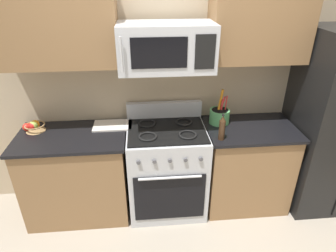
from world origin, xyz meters
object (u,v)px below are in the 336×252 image
Objects in this scene: microwave at (166,47)px; range_oven at (167,168)px; utensil_crock at (219,116)px; apple_loose at (27,127)px; fruit_basket at (35,126)px; bottle_soy at (222,128)px; refrigerator at (334,124)px; cutting_board at (113,125)px.

range_oven is at bearing -90.00° from microwave.
apple_loose is at bearing -179.99° from utensil_crock.
range_oven is 0.75m from utensil_crock.
apple_loose is at bearing 178.26° from fruit_basket.
bottle_soy is at bearing -10.22° from apple_loose.
fruit_basket is 2.42× the size of apple_loose.
microwave is 0.89m from utensil_crock.
range_oven is at bearing 179.41° from refrigerator.
apple_loose is (-1.32, 0.10, -0.75)m from microwave.
microwave is 2.32× the size of utensil_crock.
bottle_soy reaches higher than apple_loose.
fruit_basket is at bearing -1.74° from apple_loose.
apple_loose is 1.83m from bottle_soy.
refrigerator reaches higher than range_oven.
refrigerator is 2.99m from apple_loose.
refrigerator reaches higher than cutting_board.
refrigerator is at bearing -4.43° from cutting_board.
utensil_crock is 0.93× the size of cutting_board.
fruit_basket is at bearing -179.92° from utensil_crock.
range_oven reaches higher than cutting_board.
apple_loose is 0.21× the size of cutting_board.
bottle_soy is (1.00, -0.35, 0.11)m from cutting_board.
range_oven is 1.22m from microwave.
fruit_basket is at bearing 169.42° from bottle_soy.
apple_loose is (-2.98, 0.15, 0.03)m from refrigerator.
refrigerator is 23.95× the size of apple_loose.
microwave is 1.52m from apple_loose.
cutting_board is at bearing 163.67° from range_oven.
utensil_crock is (0.54, 0.10, -0.71)m from microwave.
apple_loose is (-1.32, 0.13, 0.47)m from range_oven.
utensil_crock is at bearing 10.72° from microwave.
range_oven is 1.36× the size of microwave.
refrigerator is at bearing -1.52° from microwave.
microwave reaches higher than refrigerator.
apple_loose reaches higher than cutting_board.
refrigerator reaches higher than utensil_crock.
refrigerator is 2.91m from fruit_basket.
range_oven reaches higher than fruit_basket.
range_oven is 4.39× the size of bottle_soy.
microwave is 0.85m from bottle_soy.
fruit_basket reaches higher than apple_loose.
refrigerator is (1.66, -0.02, 0.44)m from range_oven.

